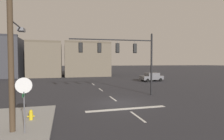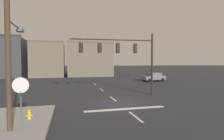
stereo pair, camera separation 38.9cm
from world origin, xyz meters
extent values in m
plane|color=#2B2B30|center=(0.00, 0.00, 0.00)|extent=(400.00, 400.00, 0.00)
cube|color=gray|center=(-7.81, -4.00, 0.07)|extent=(5.00, 8.00, 0.15)
cube|color=silver|center=(0.00, -2.00, 0.00)|extent=(6.40, 0.50, 0.01)
cube|color=silver|center=(0.00, -4.00, 0.00)|extent=(0.16, 2.40, 0.01)
cube|color=silver|center=(0.00, 2.00, 0.00)|extent=(0.16, 2.40, 0.01)
cube|color=silver|center=(0.00, 8.00, 0.00)|extent=(0.16, 2.40, 0.01)
cube|color=silver|center=(0.00, 14.00, 0.00)|extent=(0.16, 2.40, 0.01)
cylinder|color=black|center=(4.61, 2.82, 3.29)|extent=(0.20, 0.20, 6.58)
cylinder|color=black|center=(0.24, 3.18, 5.94)|extent=(8.75, 0.84, 0.12)
sphere|color=black|center=(4.61, 2.82, 6.63)|extent=(0.18, 0.18, 0.18)
cylinder|color=#56565B|center=(2.71, 2.98, 5.70)|extent=(0.03, 0.03, 0.35)
cube|color=black|center=(2.71, 2.98, 5.08)|extent=(0.32, 0.26, 0.90)
sphere|color=red|center=(2.72, 3.11, 5.36)|extent=(0.20, 0.20, 0.20)
sphere|color=#2D2314|center=(2.72, 3.11, 5.08)|extent=(0.20, 0.20, 0.20)
sphere|color=black|center=(2.72, 3.11, 4.79)|extent=(0.20, 0.20, 0.20)
cube|color=black|center=(2.71, 2.96, 5.08)|extent=(0.42, 0.06, 1.02)
cylinder|color=#56565B|center=(0.81, 3.14, 5.70)|extent=(0.03, 0.03, 0.35)
cube|color=black|center=(0.81, 3.14, 5.08)|extent=(0.32, 0.26, 0.90)
sphere|color=red|center=(0.82, 3.27, 5.36)|extent=(0.20, 0.20, 0.20)
sphere|color=#2D2314|center=(0.82, 3.27, 5.08)|extent=(0.20, 0.20, 0.20)
sphere|color=black|center=(0.82, 3.27, 4.79)|extent=(0.20, 0.20, 0.20)
cube|color=black|center=(0.81, 3.12, 5.08)|extent=(0.42, 0.06, 1.02)
cylinder|color=#56565B|center=(-1.09, 3.29, 5.70)|extent=(0.03, 0.03, 0.35)
cube|color=black|center=(-1.09, 3.29, 5.08)|extent=(0.32, 0.26, 0.90)
sphere|color=red|center=(-1.08, 3.42, 5.36)|extent=(0.20, 0.20, 0.20)
sphere|color=#2D2314|center=(-1.08, 3.42, 5.08)|extent=(0.20, 0.20, 0.20)
sphere|color=black|center=(-1.08, 3.42, 4.79)|extent=(0.20, 0.20, 0.20)
cube|color=black|center=(-1.09, 3.27, 5.08)|extent=(0.42, 0.06, 1.02)
cylinder|color=#56565B|center=(-2.99, 3.45, 5.70)|extent=(0.03, 0.03, 0.35)
cube|color=black|center=(-2.99, 3.45, 5.08)|extent=(0.32, 0.26, 0.90)
sphere|color=red|center=(-2.98, 3.58, 5.36)|extent=(0.20, 0.20, 0.20)
sphere|color=#2D2314|center=(-2.98, 3.58, 5.08)|extent=(0.20, 0.20, 0.20)
sphere|color=black|center=(-2.98, 3.58, 4.79)|extent=(0.20, 0.20, 0.20)
cube|color=black|center=(-2.99, 3.43, 5.08)|extent=(0.42, 0.06, 1.02)
cylinder|color=#56565B|center=(-6.50, -5.37, 1.07)|extent=(0.06, 0.06, 2.15)
cylinder|color=white|center=(-6.50, -5.37, 2.45)|extent=(0.76, 0.03, 0.76)
cylinder|color=#B21414|center=(-6.50, -5.35, 2.45)|extent=(0.68, 0.03, 0.68)
cube|color=#19592D|center=(-6.50, -5.37, 2.00)|extent=(0.02, 0.64, 0.16)
cube|color=slate|center=(11.49, 15.67, 0.70)|extent=(4.59, 2.32, 0.70)
cube|color=slate|center=(11.64, 15.68, 1.33)|extent=(2.64, 1.89, 0.56)
cube|color=#2D3842|center=(10.88, 15.59, 1.31)|extent=(0.43, 1.54, 0.47)
cube|color=#2D3842|center=(12.80, 15.83, 1.31)|extent=(0.40, 1.54, 0.46)
cylinder|color=black|center=(10.15, 14.65, 0.32)|extent=(0.66, 0.30, 0.64)
cylinder|color=black|center=(9.95, 16.33, 0.32)|extent=(0.66, 0.30, 0.64)
cylinder|color=black|center=(13.03, 15.00, 0.32)|extent=(0.66, 0.30, 0.64)
cylinder|color=black|center=(12.83, 16.69, 0.32)|extent=(0.66, 0.30, 0.64)
sphere|color=silver|center=(9.40, 14.83, 0.75)|extent=(0.16, 0.16, 0.16)
sphere|color=silver|center=(9.26, 15.97, 0.75)|extent=(0.16, 0.16, 0.16)
cube|color=maroon|center=(13.65, 15.93, 0.78)|extent=(0.21, 1.36, 0.12)
cylinder|color=#423323|center=(-7.12, -5.02, 4.70)|extent=(0.26, 0.26, 9.39)
cylinder|color=#56565B|center=(-7.12, -3.87, 5.62)|extent=(0.08, 2.30, 0.08)
cube|color=slate|center=(-7.12, -2.72, 5.54)|extent=(0.36, 0.64, 0.20)
cylinder|color=gold|center=(-6.56, -3.33, 0.33)|extent=(0.22, 0.22, 0.55)
cylinder|color=gold|center=(-6.56, -3.33, 0.05)|extent=(0.30, 0.30, 0.10)
sphere|color=gold|center=(-6.56, -3.33, 0.65)|extent=(0.20, 0.20, 0.20)
cylinder|color=gold|center=(-6.71, -3.33, 0.35)|extent=(0.10, 0.08, 0.08)
cylinder|color=gold|center=(-6.41, -3.33, 0.35)|extent=(0.10, 0.08, 0.08)
cube|color=#38383D|center=(-18.11, 34.76, 4.66)|extent=(7.28, 12.49, 9.33)
cube|color=#665B4C|center=(-9.17, 33.11, 4.11)|extent=(7.91, 9.20, 8.22)
cube|color=brown|center=(-9.17, 28.81, 8.47)|extent=(7.91, 0.60, 0.50)
cube|color=#665B4C|center=(1.31, 34.57, 4.18)|extent=(11.48, 12.13, 8.37)
cube|color=brown|center=(1.31, 28.81, 8.62)|extent=(11.48, 0.60, 0.50)
camera|label=1|loc=(-4.64, -14.53, 3.53)|focal=28.13mm
camera|label=2|loc=(-4.26, -14.63, 3.53)|focal=28.13mm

